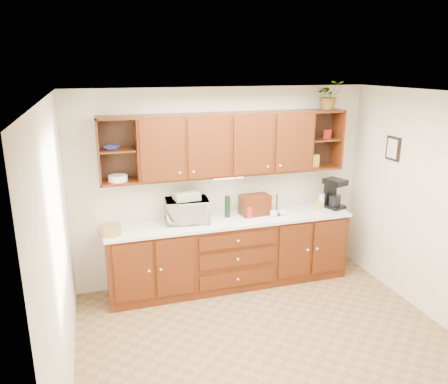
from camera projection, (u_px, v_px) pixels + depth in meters
floor at (272, 346)px, 4.62m from camera, size 4.00×4.00×0.00m
ceiling at (281, 95)px, 3.90m from camera, size 4.00×4.00×0.00m
back_wall at (223, 186)px, 5.87m from camera, size 4.00×0.00×4.00m
left_wall at (59, 256)px, 3.70m from camera, size 0.00×3.50×3.50m
right_wall at (442, 212)px, 4.83m from camera, size 0.00×3.50×3.50m
base_cabinets at (230, 253)px, 5.83m from camera, size 3.20×0.60×0.90m
countertop at (230, 220)px, 5.69m from camera, size 3.24×0.64×0.04m
upper_cabinets at (228, 144)px, 5.56m from camera, size 3.20×0.33×0.80m
undercabinet_light at (228, 177)px, 5.62m from camera, size 0.40×0.05×0.02m
framed_picture at (393, 149)px, 5.50m from camera, size 0.03×0.24×0.30m
wicker_basket at (111, 230)px, 5.12m from camera, size 0.31×0.31×0.13m
microwave at (187, 211)px, 5.53m from camera, size 0.57×0.41×0.30m
towel_stack at (187, 196)px, 5.47m from camera, size 0.33×0.25×0.09m
wine_bottle at (228, 207)px, 5.70m from camera, size 0.08×0.08×0.29m
woven_tray at (197, 215)px, 5.80m from camera, size 0.34×0.11×0.33m
bread_box at (255, 205)px, 5.81m from camera, size 0.40×0.26×0.27m
mug_tree at (276, 212)px, 5.80m from camera, size 0.27×0.26×0.29m
canister_red at (249, 212)px, 5.71m from camera, size 0.11×0.11×0.16m
canister_white at (321, 201)px, 6.08m from camera, size 0.09×0.09×0.20m
canister_yellow at (318, 206)px, 6.03m from camera, size 0.11×0.11×0.11m
coffee_maker at (333, 194)px, 6.09m from camera, size 0.30×0.34×0.41m
bowl_stack at (111, 148)px, 5.13m from camera, size 0.23×0.23×0.04m
plate_stack at (118, 178)px, 5.24m from camera, size 0.27×0.27×0.07m
pantry_box_yellow at (315, 161)px, 5.97m from camera, size 0.10×0.08×0.17m
pantry_box_red at (328, 134)px, 5.92m from camera, size 0.10×0.09×0.12m
potted_plant at (329, 95)px, 5.73m from camera, size 0.39×0.35×0.38m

